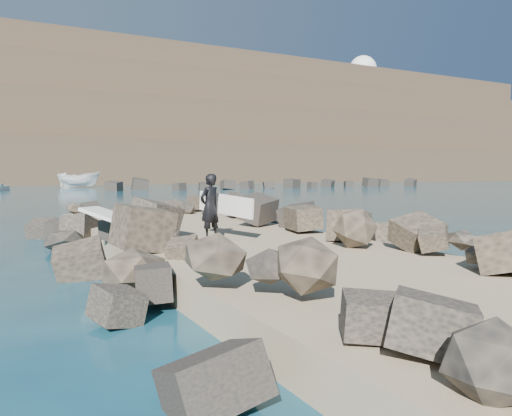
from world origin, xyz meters
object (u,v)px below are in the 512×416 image
at_px(surfboard_resting, 126,226).
at_px(radome, 363,74).
at_px(surfer_with_board, 212,206).
at_px(boat_imported, 79,180).

distance_m(surfboard_resting, radome, 200.93).
bearing_deg(surfer_with_board, boat_imported, 83.93).
bearing_deg(surfboard_resting, radome, 15.18).
xyz_separation_m(boat_imported, surfer_with_board, (-7.83, -73.60, 0.19)).
height_order(surfboard_resting, boat_imported, boat_imported).
bearing_deg(radome, boat_imported, -148.82).
distance_m(surfboard_resting, surfer_with_board, 2.27).
relative_size(surfboard_resting, surfer_with_board, 1.27).
xyz_separation_m(boat_imported, radome, (121.08, 73.26, 40.83)).
relative_size(surfboard_resting, boat_imported, 0.40).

